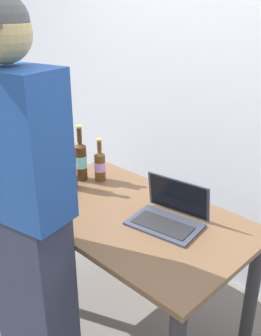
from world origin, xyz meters
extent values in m
plane|color=slate|center=(0.00, 0.00, 0.00)|extent=(8.00, 8.00, 0.00)
cube|color=brown|center=(0.00, 0.00, 0.71)|extent=(1.26, 0.74, 0.03)
cylinder|color=#2D2D30|center=(-0.57, -0.31, 0.35)|extent=(0.07, 0.07, 0.70)
cylinder|color=#2D2D30|center=(-0.57, 0.31, 0.35)|extent=(0.07, 0.07, 0.70)
cylinder|color=#2D2D30|center=(0.57, 0.31, 0.35)|extent=(0.07, 0.07, 0.70)
cube|color=#383D4C|center=(0.21, 0.03, 0.73)|extent=(0.36, 0.27, 0.01)
cube|color=#232326|center=(0.21, 0.01, 0.74)|extent=(0.30, 0.17, 0.00)
cube|color=#383D4C|center=(0.19, 0.15, 0.83)|extent=(0.34, 0.09, 0.19)
cube|color=black|center=(0.19, 0.15, 0.83)|extent=(0.31, 0.08, 0.17)
cylinder|color=#472B14|center=(-0.48, 0.08, 0.83)|extent=(0.07, 0.07, 0.21)
cone|color=#472B14|center=(-0.48, 0.08, 0.95)|extent=(0.07, 0.07, 0.03)
cylinder|color=#472B14|center=(-0.48, 0.08, 1.00)|extent=(0.03, 0.03, 0.09)
cylinder|color=#BFB74C|center=(-0.48, 0.08, 1.05)|extent=(0.03, 0.03, 0.01)
cylinder|color=#7EE2D1|center=(-0.48, 0.08, 0.84)|extent=(0.07, 0.07, 0.07)
cylinder|color=brown|center=(-0.39, 0.15, 0.81)|extent=(0.07, 0.07, 0.16)
cone|color=brown|center=(-0.39, 0.15, 0.90)|extent=(0.07, 0.07, 0.02)
cylinder|color=brown|center=(-0.39, 0.15, 0.94)|extent=(0.03, 0.03, 0.07)
cylinder|color=#BFB74C|center=(-0.39, 0.15, 0.98)|extent=(0.03, 0.03, 0.01)
cylinder|color=#CE90D7|center=(-0.39, 0.15, 0.81)|extent=(0.07, 0.07, 0.06)
cylinder|color=#333333|center=(-0.43, -0.03, 0.83)|extent=(0.07, 0.07, 0.21)
cone|color=#333333|center=(-0.43, -0.03, 0.95)|extent=(0.07, 0.07, 0.02)
cylinder|color=#333333|center=(-0.43, -0.03, 1.00)|extent=(0.03, 0.03, 0.07)
cylinder|color=#BFB74C|center=(-0.43, -0.03, 1.04)|extent=(0.04, 0.04, 0.01)
cylinder|color=tan|center=(-0.43, -0.03, 0.84)|extent=(0.07, 0.07, 0.07)
cube|color=#2D3347|center=(-0.09, -0.52, 0.45)|extent=(0.37, 0.27, 0.90)
cube|color=#1E4793|center=(-0.09, -0.52, 1.20)|extent=(0.44, 0.29, 0.60)
sphere|color=tan|center=(-0.09, -0.52, 1.61)|extent=(0.21, 0.21, 0.21)
sphere|color=#4C4C4C|center=(-0.09, -0.52, 1.64)|extent=(0.20, 0.20, 0.20)
cube|color=silver|center=(0.00, 0.77, 1.30)|extent=(6.00, 0.10, 2.60)
camera|label=1|loc=(1.18, -1.18, 1.70)|focal=40.40mm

